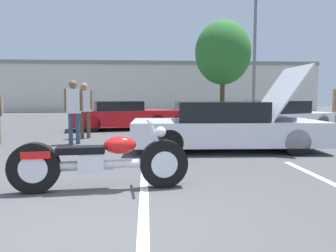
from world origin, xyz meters
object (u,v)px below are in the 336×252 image
parked_car_right_row (279,117)px  spectator_far_lot (74,106)px  light_pole (256,49)px  spectator_by_show_car (85,105)px  parked_car_mid_row (122,116)px  motorcycle (100,161)px  tree_background (223,53)px  show_car_hood_open (226,126)px

parked_car_right_row → spectator_far_lot: bearing=-178.8°
light_pole → spectator_by_show_car: 12.52m
parked_car_mid_row → light_pole: bearing=25.7°
parked_car_mid_row → spectator_by_show_car: 3.00m
light_pole → motorcycle: size_ratio=2.95×
spectator_far_lot → tree_background: bearing=60.7°
parked_car_mid_row → tree_background: bearing=42.8°
motorcycle → parked_car_mid_row: parked_car_mid_row is taller
light_pole → show_car_hood_open: 12.59m
tree_background → light_pole: bearing=-67.4°
parked_car_right_row → spectator_far_lot: spectator_far_lot is taller
light_pole → parked_car_mid_row: (-7.53, -5.86, -3.58)m
motorcycle → show_car_hood_open: size_ratio=0.54×
show_car_hood_open → spectator_far_lot: 4.29m
light_pole → spectator_by_show_car: size_ratio=4.22×
light_pole → parked_car_right_row: size_ratio=1.64×
show_car_hood_open → tree_background: bearing=79.0°
parked_car_right_row → spectator_by_show_car: 7.32m
parked_car_mid_row → spectator_by_show_car: (-0.97, -2.79, 0.51)m
tree_background → spectator_by_show_car: size_ratio=3.65×
light_pole → parked_car_mid_row: size_ratio=1.72×
parked_car_right_row → spectator_far_lot: size_ratio=2.55×
light_pole → motorcycle: light_pole is taller
spectator_by_show_car → spectator_far_lot: (-0.07, -1.29, 0.02)m
tree_background → spectator_far_lot: 15.26m
spectator_by_show_car → spectator_far_lot: size_ratio=0.99×
show_car_hood_open → spectator_far_lot: size_ratio=2.64×
motorcycle → light_pole: bearing=58.2°
tree_background → spectator_far_lot: (-7.31, -13.00, -3.23)m
show_car_hood_open → spectator_far_lot: (-4.07, 1.27, 0.49)m
spectator_by_show_car → light_pole: bearing=45.5°
motorcycle → spectator_far_lot: size_ratio=1.42×
tree_background → spectator_by_show_car: 14.14m
light_pole → tree_background: bearing=112.6°
parked_car_mid_row → spectator_far_lot: spectator_far_lot is taller
tree_background → parked_car_right_row: bearing=-90.7°
motorcycle → spectator_by_show_car: bearing=96.7°
tree_background → parked_car_mid_row: 11.52m
motorcycle → spectator_far_lot: 4.94m
motorcycle → parked_car_right_row: 9.61m
motorcycle → parked_car_right_row: bearing=47.2°
light_pole → parked_car_right_row: bearing=-101.3°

